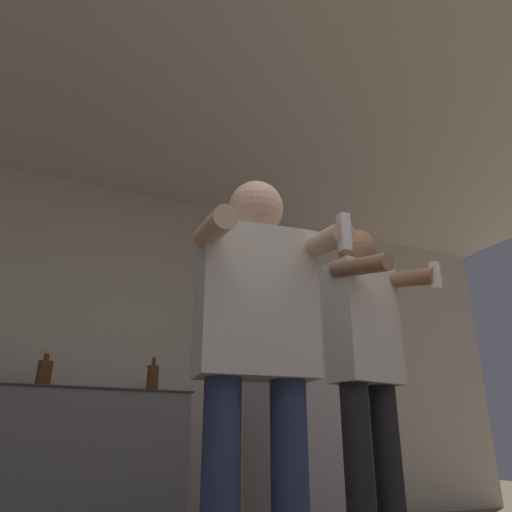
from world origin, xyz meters
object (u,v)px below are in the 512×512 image
bottle_short_whiskey (44,373)px  person_woman_foreground (257,336)px  person_man_side (367,359)px  refrigerator (304,391)px  bottle_clear_vodka (153,379)px

bottle_short_whiskey → person_woman_foreground: person_woman_foreground is taller
person_woman_foreground → person_man_side: 0.90m
bottle_short_whiskey → person_man_side: size_ratio=0.15×
refrigerator → person_man_side: (-0.45, -1.44, 0.00)m
refrigerator → person_man_side: bearing=-107.4°
refrigerator → bottle_short_whiskey: bearing=178.0°
refrigerator → person_man_side: 1.51m
person_woman_foreground → person_man_side: bearing=27.0°
bottle_clear_vodka → person_woman_foreground: size_ratio=0.16×
bottle_clear_vodka → person_woman_foreground: bearing=-91.9°
person_man_side → bottle_short_whiskey: bearing=134.1°
person_man_side → refrigerator: bearing=72.6°
refrigerator → bottle_clear_vodka: refrigerator is taller
refrigerator → person_woman_foreground: refrigerator is taller
bottle_short_whiskey → bottle_clear_vodka: bottle_clear_vodka is taller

